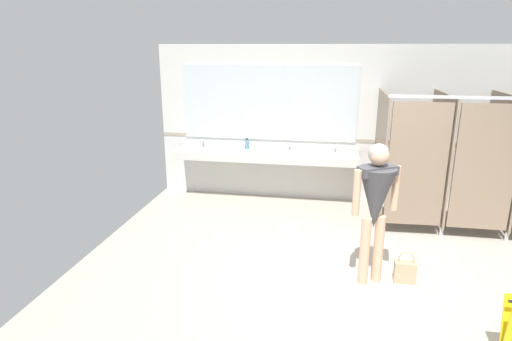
% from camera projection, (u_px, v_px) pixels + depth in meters
% --- Properties ---
extents(ground_plane, '(7.20, 6.31, 0.10)m').
position_uv_depth(ground_plane, '(374.00, 287.00, 4.91)').
color(ground_plane, '#B2A899').
extents(wall_back, '(7.20, 0.12, 2.64)m').
position_uv_depth(wall_back, '(365.00, 125.00, 7.28)').
color(wall_back, silver).
rests_on(wall_back, ground_plane).
extents(wall_back_tile_band, '(7.20, 0.01, 0.06)m').
position_uv_depth(wall_back_tile_band, '(364.00, 141.00, 7.30)').
color(wall_back_tile_band, '#9E937F').
rests_on(wall_back_tile_band, wall_back).
extents(vanity_counter, '(3.11, 0.57, 0.98)m').
position_uv_depth(vanity_counter, '(266.00, 163.00, 7.49)').
color(vanity_counter, silver).
rests_on(vanity_counter, ground_plane).
extents(mirror_panel, '(3.01, 0.02, 1.28)m').
position_uv_depth(mirror_panel, '(269.00, 103.00, 7.40)').
color(mirror_panel, silver).
rests_on(mirror_panel, wall_back).
extents(bathroom_stalls, '(2.63, 1.43, 1.99)m').
position_uv_depth(bathroom_stalls, '(473.00, 159.00, 6.18)').
color(bathroom_stalls, '#84705B').
rests_on(bathroom_stalls, ground_plane).
extents(person_standing, '(0.55, 0.55, 1.62)m').
position_uv_depth(person_standing, '(376.00, 198.00, 4.65)').
color(person_standing, '#DBAD89').
rests_on(person_standing, ground_plane).
extents(handbag, '(0.24, 0.11, 0.38)m').
position_uv_depth(handbag, '(405.00, 271.00, 4.89)').
color(handbag, tan).
rests_on(handbag, ground_plane).
extents(soap_dispenser, '(0.07, 0.07, 0.19)m').
position_uv_depth(soap_dispenser, '(247.00, 144.00, 7.54)').
color(soap_dispenser, teal).
rests_on(soap_dispenser, vanity_counter).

